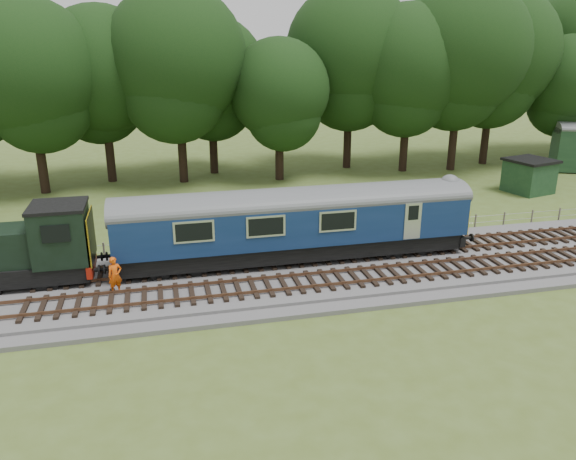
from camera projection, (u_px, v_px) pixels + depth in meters
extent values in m
plane|color=#4C5D22|center=(382.00, 268.00, 28.95)|extent=(120.00, 120.00, 0.00)
cube|color=#4C4C4F|center=(382.00, 265.00, 28.89)|extent=(70.00, 7.00, 0.35)
cube|color=brown|center=(377.00, 255.00, 29.42)|extent=(66.50, 0.07, 0.14)
cube|color=brown|center=(368.00, 246.00, 30.74)|extent=(66.50, 0.07, 0.14)
cube|color=brown|center=(401.00, 277.00, 26.66)|extent=(66.50, 0.07, 0.14)
cube|color=brown|center=(389.00, 266.00, 27.98)|extent=(66.50, 0.07, 0.14)
cube|color=black|center=(295.00, 247.00, 28.96)|extent=(17.46, 2.52, 0.85)
cube|color=#0D234A|center=(295.00, 220.00, 28.50)|extent=(18.00, 2.80, 2.05)
cube|color=yellow|center=(455.00, 215.00, 30.60)|extent=(0.06, 2.74, 1.30)
cube|color=black|center=(403.00, 241.00, 30.34)|extent=(2.60, 2.00, 0.55)
cube|color=black|center=(177.00, 260.00, 27.70)|extent=(2.60, 2.00, 0.55)
cube|color=black|center=(61.00, 234.00, 25.98)|extent=(2.40, 2.55, 2.60)
cube|color=#99190B|center=(92.00, 264.00, 26.76)|extent=(0.25, 2.60, 0.55)
cube|color=yellow|center=(91.00, 236.00, 26.34)|extent=(0.06, 2.55, 2.30)
imported|color=#EC550C|center=(115.00, 275.00, 25.05)|extent=(0.74, 0.62, 1.72)
cube|color=#18361E|center=(529.00, 177.00, 43.07)|extent=(3.50, 3.50, 2.39)
cube|color=black|center=(531.00, 160.00, 42.65)|extent=(3.85, 3.85, 0.19)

